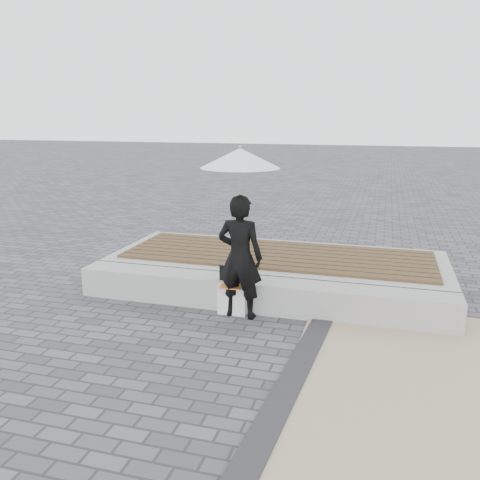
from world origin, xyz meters
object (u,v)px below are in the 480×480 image
at_px(handbag, 231,273).
at_px(canvas_tote, 233,300).
at_px(seating_ledge, 258,294).
at_px(parasol, 240,158).
at_px(woman, 240,257).

height_order(handbag, canvas_tote, handbag).
height_order(seating_ledge, parasol, parasol).
bearing_deg(handbag, canvas_tote, -50.41).
relative_size(parasol, canvas_tote, 3.18).
bearing_deg(canvas_tote, woman, -25.73).
height_order(seating_ledge, canvas_tote, seating_ledge).
bearing_deg(woman, seating_ledge, -113.73).
height_order(woman, canvas_tote, woman).
relative_size(woman, parasol, 1.29).
relative_size(seating_ledge, woman, 3.19).
bearing_deg(canvas_tote, parasol, -25.73).
distance_m(seating_ledge, woman, 0.68).
distance_m(parasol, handbag, 1.51).
xyz_separation_m(seating_ledge, woman, (-0.16, -0.31, 0.58)).
xyz_separation_m(seating_ledge, parasol, (-0.16, -0.31, 1.80)).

